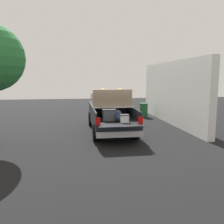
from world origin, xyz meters
name	(u,v)px	position (x,y,z in m)	size (l,w,h in m)	color
ground_plane	(110,131)	(0.00, 0.00, 0.00)	(40.00, 40.00, 0.00)	black
pickup_truck	(109,112)	(0.36, 0.00, 0.95)	(6.05, 2.06, 2.23)	black
building_facade	(171,93)	(1.94, -4.03, 1.86)	(9.25, 0.36, 3.72)	white
trash_can	(144,110)	(4.23, -3.01, 0.50)	(0.60, 0.60, 0.98)	#1E592D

